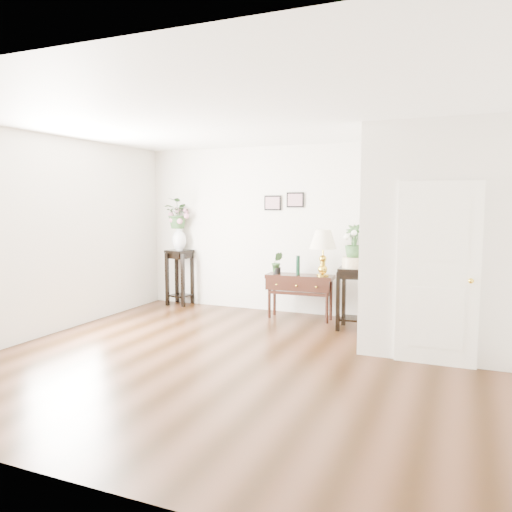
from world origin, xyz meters
The scene contains 20 objects.
floor centered at (0.00, 0.00, 0.00)m, with size 6.00×5.50×0.02m, color #482919.
ceiling centered at (0.00, 0.00, 2.80)m, with size 6.00×5.50×0.02m, color white.
wall_back centered at (0.00, 2.75, 1.40)m, with size 6.00×0.02×2.80m, color silver.
wall_front centered at (0.00, -2.75, 1.40)m, with size 6.00×0.02×2.80m, color silver.
wall_left centered at (-3.00, 0.00, 1.40)m, with size 0.02×5.50×2.80m, color silver.
partition centered at (2.10, 1.77, 1.40)m, with size 1.80×1.95×2.80m, color silver.
door centered at (2.10, 0.78, 1.05)m, with size 0.90×0.05×2.10m, color white.
art_print_left centered at (-0.65, 2.73, 1.85)m, with size 0.30×0.02×0.25m, color black.
art_print_right centered at (-0.25, 2.73, 1.90)m, with size 0.30×0.02×0.25m, color black.
wall_ornament centered at (1.16, 1.90, 2.05)m, with size 0.51×0.51×0.07m, color #B1662C.
console_table centered at (-0.03, 2.33, 0.36)m, with size 1.07×0.36×0.71m, color black.
table_lamp centered at (0.34, 2.33, 1.06)m, with size 0.42×0.42×0.73m, color gold.
green_vase centered at (-0.06, 2.33, 0.88)m, with size 0.06×0.06×0.31m, color black.
potted_plant centered at (-0.42, 2.33, 0.88)m, with size 0.18×0.15×0.33m, color #2A4E25.
plant_stand_a centered at (-2.40, 2.57, 0.50)m, with size 0.39×0.39×1.00m, color black.
porcelain_vase centered at (-2.40, 2.57, 1.23)m, with size 0.25×0.25×0.44m, color silver, non-canonical shape.
lily_arrangement centered at (-2.40, 2.57, 1.68)m, with size 0.50×0.43×0.55m, color #2A4E25.
plant_stand_b centered at (0.90, 2.00, 0.46)m, with size 0.43×0.43×0.91m, color black.
ceramic_bowl centered at (0.90, 2.00, 0.99)m, with size 0.35×0.35×0.16m, color beige.
narcissus centered at (0.90, 2.00, 1.29)m, with size 0.28×0.28×0.51m, color #2A4E25.
Camera 1 is at (2.37, -5.17, 1.86)m, focal length 35.00 mm.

